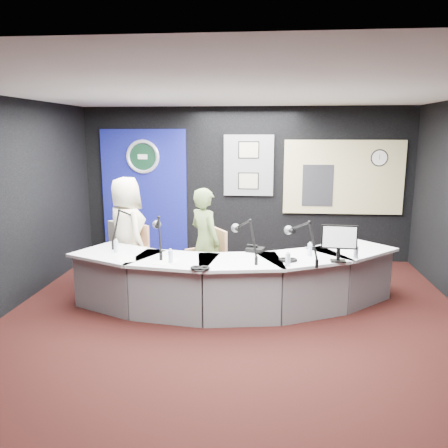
# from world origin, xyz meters

# --- Properties ---
(ground) EXTENTS (6.00, 6.00, 0.00)m
(ground) POSITION_xyz_m (0.00, 0.00, 0.00)
(ground) COLOR black
(ground) RESTS_ON ground
(ceiling) EXTENTS (6.00, 6.00, 0.02)m
(ceiling) POSITION_xyz_m (0.00, 0.00, 2.80)
(ceiling) COLOR silver
(ceiling) RESTS_ON ground
(wall_back) EXTENTS (6.00, 0.02, 2.80)m
(wall_back) POSITION_xyz_m (0.00, 3.00, 1.40)
(wall_back) COLOR black
(wall_back) RESTS_ON ground
(wall_front) EXTENTS (6.00, 0.02, 2.80)m
(wall_front) POSITION_xyz_m (0.00, -3.00, 1.40)
(wall_front) COLOR black
(wall_front) RESTS_ON ground
(broadcast_desk) EXTENTS (4.50, 1.90, 0.75)m
(broadcast_desk) POSITION_xyz_m (-0.05, 0.55, 0.38)
(broadcast_desk) COLOR silver
(broadcast_desk) RESTS_ON ground
(backdrop_panel) EXTENTS (1.60, 0.05, 2.30)m
(backdrop_panel) POSITION_xyz_m (-1.90, 2.97, 1.25)
(backdrop_panel) COLOR navy
(backdrop_panel) RESTS_ON wall_back
(agency_seal) EXTENTS (0.63, 0.07, 0.63)m
(agency_seal) POSITION_xyz_m (-1.90, 2.93, 1.90)
(agency_seal) COLOR silver
(agency_seal) RESTS_ON backdrop_panel
(seal_center) EXTENTS (0.48, 0.01, 0.48)m
(seal_center) POSITION_xyz_m (-1.90, 2.94, 1.90)
(seal_center) COLOR black
(seal_center) RESTS_ON backdrop_panel
(pinboard) EXTENTS (0.90, 0.04, 1.10)m
(pinboard) POSITION_xyz_m (0.05, 2.97, 1.75)
(pinboard) COLOR slate
(pinboard) RESTS_ON wall_back
(framed_photo_upper) EXTENTS (0.34, 0.02, 0.27)m
(framed_photo_upper) POSITION_xyz_m (0.05, 2.94, 2.03)
(framed_photo_upper) COLOR gray
(framed_photo_upper) RESTS_ON pinboard
(framed_photo_lower) EXTENTS (0.34, 0.02, 0.27)m
(framed_photo_lower) POSITION_xyz_m (0.05, 2.94, 1.47)
(framed_photo_lower) COLOR gray
(framed_photo_lower) RESTS_ON pinboard
(booth_window_frame) EXTENTS (2.12, 0.06, 1.32)m
(booth_window_frame) POSITION_xyz_m (1.75, 2.97, 1.55)
(booth_window_frame) COLOR tan
(booth_window_frame) RESTS_ON wall_back
(booth_glow) EXTENTS (2.00, 0.02, 1.20)m
(booth_glow) POSITION_xyz_m (1.75, 2.96, 1.55)
(booth_glow) COLOR #F9DF9D
(booth_glow) RESTS_ON booth_window_frame
(equipment_rack) EXTENTS (0.55, 0.02, 0.75)m
(equipment_rack) POSITION_xyz_m (1.30, 2.94, 1.40)
(equipment_rack) COLOR black
(equipment_rack) RESTS_ON booth_window_frame
(wall_clock) EXTENTS (0.28, 0.01, 0.28)m
(wall_clock) POSITION_xyz_m (2.35, 2.94, 1.90)
(wall_clock) COLOR white
(wall_clock) RESTS_ON booth_window_frame
(armchair_left) EXTENTS (0.76, 0.76, 0.97)m
(armchair_left) POSITION_xyz_m (-1.71, 1.21, 0.48)
(armchair_left) COLOR #B07650
(armchair_left) RESTS_ON ground
(armchair_right) EXTENTS (0.75, 0.75, 0.97)m
(armchair_right) POSITION_xyz_m (-0.50, 1.01, 0.48)
(armchair_right) COLOR #B07650
(armchair_right) RESTS_ON ground
(draped_jacket) EXTENTS (0.45, 0.39, 0.70)m
(draped_jacket) POSITION_xyz_m (-1.89, 1.41, 0.62)
(draped_jacket) COLOR gray
(draped_jacket) RESTS_ON armchair_left
(person_man) EXTENTS (0.96, 0.97, 1.70)m
(person_man) POSITION_xyz_m (-1.71, 1.21, 0.85)
(person_man) COLOR beige
(person_man) RESTS_ON ground
(person_woman) EXTENTS (0.67, 0.67, 1.57)m
(person_woman) POSITION_xyz_m (-0.50, 1.01, 0.79)
(person_woman) COLOR #5F773E
(person_woman) RESTS_ON ground
(computer_monitor) EXTENTS (0.43, 0.06, 0.29)m
(computer_monitor) POSITION_xyz_m (1.28, 0.29, 1.07)
(computer_monitor) COLOR black
(computer_monitor) RESTS_ON broadcast_desk
(desk_phone) EXTENTS (0.27, 0.24, 0.06)m
(desk_phone) POSITION_xyz_m (0.24, 0.68, 0.78)
(desk_phone) COLOR black
(desk_phone) RESTS_ON broadcast_desk
(headphones_near) EXTENTS (0.20, 0.20, 0.03)m
(headphones_near) POSITION_xyz_m (0.66, 0.25, 0.77)
(headphones_near) COLOR black
(headphones_near) RESTS_ON broadcast_desk
(headphones_far) EXTENTS (0.20, 0.20, 0.03)m
(headphones_far) POSITION_xyz_m (-0.39, -0.20, 0.77)
(headphones_far) COLOR black
(headphones_far) RESTS_ON broadcast_desk
(paper_stack) EXTENTS (0.29, 0.35, 0.00)m
(paper_stack) POSITION_xyz_m (-1.39, 0.15, 0.75)
(paper_stack) COLOR white
(paper_stack) RESTS_ON broadcast_desk
(notepad) EXTENTS (0.30, 0.37, 0.00)m
(notepad) POSITION_xyz_m (-0.86, 0.09, 0.75)
(notepad) COLOR white
(notepad) RESTS_ON broadcast_desk
(boom_mic_a) EXTENTS (0.31, 0.71, 0.60)m
(boom_mic_a) POSITION_xyz_m (-1.63, 0.91, 1.05)
(boom_mic_a) COLOR black
(boom_mic_a) RESTS_ON broadcast_desk
(boom_mic_b) EXTENTS (0.31, 0.71, 0.60)m
(boom_mic_b) POSITION_xyz_m (-1.03, 0.44, 1.05)
(boom_mic_b) COLOR black
(boom_mic_b) RESTS_ON broadcast_desk
(boom_mic_c) EXTENTS (0.41, 0.67, 0.60)m
(boom_mic_c) POSITION_xyz_m (0.12, 0.33, 1.05)
(boom_mic_c) COLOR black
(boom_mic_c) RESTS_ON broadcast_desk
(boom_mic_d) EXTENTS (0.44, 0.65, 0.60)m
(boom_mic_d) POSITION_xyz_m (0.83, 0.27, 1.05)
(boom_mic_d) COLOR black
(boom_mic_d) RESTS_ON broadcast_desk
(water_bottles) EXTENTS (3.23, 0.56, 0.18)m
(water_bottles) POSITION_xyz_m (-0.05, 0.29, 0.84)
(water_bottles) COLOR silver
(water_bottles) RESTS_ON broadcast_desk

